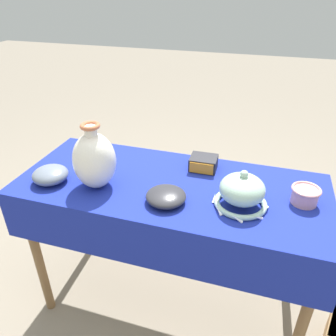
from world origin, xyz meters
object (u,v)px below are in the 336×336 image
(vase_tall_bulbous, at_px, (94,160))
(bowl_shallow_charcoal, at_px, (166,196))
(vase_dome_bell, at_px, (242,192))
(cup_wide_rose, at_px, (305,195))
(bowl_shallow_slate, at_px, (50,175))
(mosaic_tile_box, at_px, (203,163))

(vase_tall_bulbous, relative_size, bowl_shallow_charcoal, 1.76)
(vase_dome_bell, bearing_deg, bowl_shallow_charcoal, -167.67)
(vase_tall_bulbous, distance_m, cup_wide_rose, 0.85)
(bowl_shallow_slate, bearing_deg, vase_dome_bell, 4.77)
(vase_tall_bulbous, height_order, bowl_shallow_slate, vase_tall_bulbous)
(vase_dome_bell, xyz_separation_m, bowl_shallow_slate, (-0.81, -0.07, -0.03))
(vase_dome_bell, height_order, bowl_shallow_charcoal, vase_dome_bell)
(bowl_shallow_slate, bearing_deg, cup_wide_rose, 8.63)
(mosaic_tile_box, bearing_deg, cup_wide_rose, -19.44)
(vase_tall_bulbous, height_order, bowl_shallow_charcoal, vase_tall_bulbous)
(vase_tall_bulbous, height_order, cup_wide_rose, vase_tall_bulbous)
(mosaic_tile_box, xyz_separation_m, bowl_shallow_slate, (-0.61, -0.30, 0.00))
(mosaic_tile_box, distance_m, bowl_shallow_charcoal, 0.31)
(mosaic_tile_box, bearing_deg, vase_tall_bulbous, -147.15)
(bowl_shallow_charcoal, bearing_deg, mosaic_tile_box, 73.51)
(bowl_shallow_charcoal, bearing_deg, vase_tall_bulbous, 175.42)
(bowl_shallow_charcoal, relative_size, cup_wide_rose, 1.42)
(vase_tall_bulbous, xyz_separation_m, bowl_shallow_slate, (-0.21, -0.03, -0.09))
(cup_wide_rose, bearing_deg, bowl_shallow_slate, -171.37)
(vase_dome_bell, distance_m, cup_wide_rose, 0.26)
(bowl_shallow_slate, bearing_deg, bowl_shallow_charcoal, 0.56)
(vase_dome_bell, relative_size, mosaic_tile_box, 1.75)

